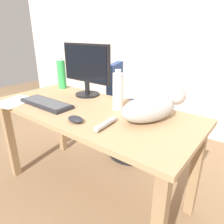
{
  "coord_description": "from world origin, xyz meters",
  "views": [
    {
      "loc": [
        0.95,
        -0.95,
        1.21
      ],
      "look_at": [
        0.26,
        -0.08,
        0.78
      ],
      "focal_mm": 32.82,
      "sensor_mm": 36.0,
      "label": 1
    }
  ],
  "objects_px": {
    "monitor": "(86,68)",
    "computer_mouse": "(76,119)",
    "office_chair": "(128,117)",
    "spray_bottle": "(118,91)",
    "cat": "(152,107)",
    "water_bottle": "(62,74)",
    "keyboard": "(46,103)"
  },
  "relations": [
    {
      "from": "office_chair",
      "to": "cat",
      "type": "distance_m",
      "value": 0.87
    },
    {
      "from": "keyboard",
      "to": "cat",
      "type": "relative_size",
      "value": 0.78
    },
    {
      "from": "office_chair",
      "to": "cat",
      "type": "bearing_deg",
      "value": -46.53
    },
    {
      "from": "computer_mouse",
      "to": "keyboard",
      "type": "bearing_deg",
      "value": 169.33
    },
    {
      "from": "keyboard",
      "to": "water_bottle",
      "type": "distance_m",
      "value": 0.5
    },
    {
      "from": "spray_bottle",
      "to": "monitor",
      "type": "bearing_deg",
      "value": 164.55
    },
    {
      "from": "monitor",
      "to": "spray_bottle",
      "type": "bearing_deg",
      "value": -15.45
    },
    {
      "from": "spray_bottle",
      "to": "computer_mouse",
      "type": "bearing_deg",
      "value": -100.87
    },
    {
      "from": "office_chair",
      "to": "spray_bottle",
      "type": "relative_size",
      "value": 3.47
    },
    {
      "from": "cat",
      "to": "water_bottle",
      "type": "relative_size",
      "value": 1.99
    },
    {
      "from": "water_bottle",
      "to": "cat",
      "type": "bearing_deg",
      "value": -9.17
    },
    {
      "from": "cat",
      "to": "water_bottle",
      "type": "xyz_separation_m",
      "value": [
        -1.02,
        0.16,
        0.05
      ]
    },
    {
      "from": "keyboard",
      "to": "computer_mouse",
      "type": "xyz_separation_m",
      "value": [
        0.39,
        -0.07,
        0.0
      ]
    },
    {
      "from": "office_chair",
      "to": "keyboard",
      "type": "distance_m",
      "value": 0.88
    },
    {
      "from": "keyboard",
      "to": "cat",
      "type": "distance_m",
      "value": 0.77
    },
    {
      "from": "monitor",
      "to": "computer_mouse",
      "type": "bearing_deg",
      "value": -52.65
    },
    {
      "from": "keyboard",
      "to": "spray_bottle",
      "type": "bearing_deg",
      "value": 29.08
    },
    {
      "from": "cat",
      "to": "spray_bottle",
      "type": "distance_m",
      "value": 0.28
    },
    {
      "from": "office_chair",
      "to": "spray_bottle",
      "type": "height_order",
      "value": "spray_bottle"
    },
    {
      "from": "cat",
      "to": "computer_mouse",
      "type": "distance_m",
      "value": 0.45
    },
    {
      "from": "keyboard",
      "to": "water_bottle",
      "type": "xyz_separation_m",
      "value": [
        -0.29,
        0.39,
        0.12
      ]
    },
    {
      "from": "office_chair",
      "to": "monitor",
      "type": "xyz_separation_m",
      "value": [
        -0.13,
        -0.43,
        0.53
      ]
    },
    {
      "from": "keyboard",
      "to": "spray_bottle",
      "type": "relative_size",
      "value": 1.62
    },
    {
      "from": "office_chair",
      "to": "water_bottle",
      "type": "height_order",
      "value": "water_bottle"
    },
    {
      "from": "office_chair",
      "to": "cat",
      "type": "xyz_separation_m",
      "value": [
        0.54,
        -0.57,
        0.39
      ]
    },
    {
      "from": "office_chair",
      "to": "water_bottle",
      "type": "relative_size",
      "value": 3.33
    },
    {
      "from": "computer_mouse",
      "to": "water_bottle",
      "type": "bearing_deg",
      "value": 145.84
    },
    {
      "from": "monitor",
      "to": "cat",
      "type": "bearing_deg",
      "value": -11.8
    },
    {
      "from": "keyboard",
      "to": "spray_bottle",
      "type": "distance_m",
      "value": 0.54
    },
    {
      "from": "monitor",
      "to": "computer_mouse",
      "type": "distance_m",
      "value": 0.59
    },
    {
      "from": "cat",
      "to": "keyboard",
      "type": "bearing_deg",
      "value": -162.84
    },
    {
      "from": "computer_mouse",
      "to": "spray_bottle",
      "type": "height_order",
      "value": "spray_bottle"
    }
  ]
}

